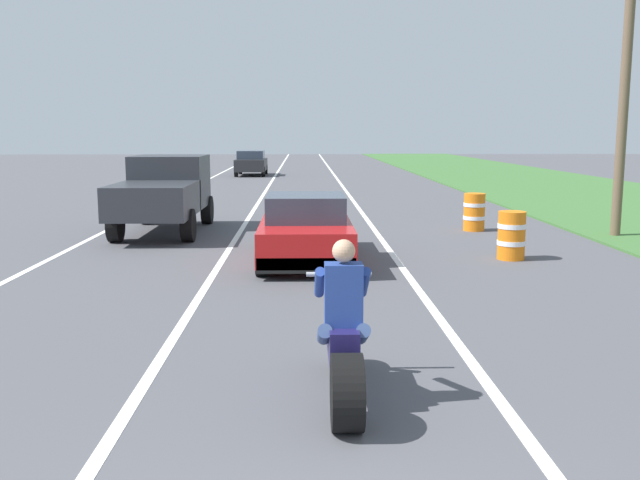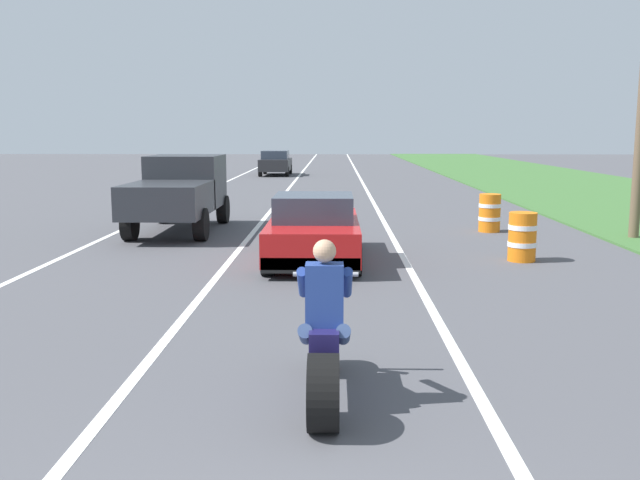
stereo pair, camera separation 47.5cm
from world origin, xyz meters
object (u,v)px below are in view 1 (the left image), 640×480
construction_barrel_mid (474,212)px  distant_car_far_ahead (251,163)px  motorcycle_with_rider (343,345)px  sports_car_red (306,230)px  construction_barrel_nearest (511,235)px  pickup_truck_left_lane_dark_grey (164,190)px

construction_barrel_mid → distant_car_far_ahead: (-7.71, 24.03, 0.27)m
motorcycle_with_rider → sports_car_red: motorcycle_with_rider is taller
construction_barrel_mid → distant_car_far_ahead: bearing=107.8°
motorcycle_with_rider → construction_barrel_mid: motorcycle_with_rider is taller
construction_barrel_mid → sports_car_red: bearing=-136.8°
sports_car_red → construction_barrel_mid: 6.21m
motorcycle_with_rider → distant_car_far_ahead: bearing=95.6°
construction_barrel_nearest → pickup_truck_left_lane_dark_grey: bearing=152.6°
construction_barrel_nearest → sports_car_red: bearing=-179.7°
motorcycle_with_rider → construction_barrel_nearest: motorcycle_with_rider is taller
construction_barrel_nearest → distant_car_far_ahead: 29.22m
construction_barrel_mid → distant_car_far_ahead: 25.24m
pickup_truck_left_lane_dark_grey → distant_car_far_ahead: bearing=88.8°
motorcycle_with_rider → construction_barrel_mid: 12.59m
pickup_truck_left_lane_dark_grey → construction_barrel_nearest: 8.96m
motorcycle_with_rider → construction_barrel_mid: bearing=70.5°
sports_car_red → construction_barrel_nearest: size_ratio=4.30×
construction_barrel_nearest → construction_barrel_mid: same height
pickup_truck_left_lane_dark_grey → distant_car_far_ahead: (0.50, 24.15, -0.33)m
sports_car_red → construction_barrel_nearest: bearing=0.3°
construction_barrel_mid → construction_barrel_nearest: bearing=-93.6°
motorcycle_with_rider → construction_barrel_nearest: (3.93, 7.64, -0.09)m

